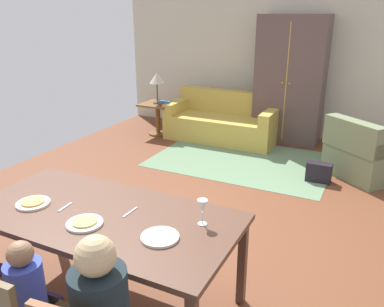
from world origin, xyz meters
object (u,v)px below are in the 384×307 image
dining_table (102,221)px  handbag (319,172)px  armchair (366,154)px  plate_near_child (85,223)px  wine_glass (202,207)px  plate_near_man (33,203)px  table_lamp (157,79)px  couch (223,122)px  book_upper (165,102)px  book_lower (166,104)px  side_table (158,114)px  armoire (290,81)px  plate_near_woman (160,237)px

dining_table → handbag: dining_table is taller
dining_table → armchair: armchair is taller
plate_near_child → wine_glass: wine_glass is taller
plate_near_man → table_lamp: 4.32m
wine_glass → couch: size_ratio=0.10×
dining_table → couch: size_ratio=1.06×
book_upper → handbag: 3.02m
book_lower → handbag: size_ratio=0.69×
book_upper → side_table: bearing=172.5°
plate_near_man → book_lower: 4.21m
armoire → wine_glass: bearing=-84.3°
handbag → plate_near_child: bearing=-108.6°
wine_glass → book_upper: (-2.48, 3.77, -0.27)m
plate_near_man → couch: 4.38m
side_table → book_upper: 0.30m
dining_table → wine_glass: 0.77m
plate_near_man → wine_glass: 1.31m
plate_near_child → armchair: armchair is taller
book_lower → dining_table: bearing=-66.3°
armoire → plate_near_man: bearing=-99.8°
armchair → book_lower: (-3.33, 0.40, 0.28)m
plate_near_woman → book_lower: size_ratio=1.14×
side_table → book_lower: (0.20, -0.05, 0.22)m
handbag → side_table: bearing=163.4°
plate_near_child → side_table: 4.59m
plate_near_woman → book_upper: 4.66m
plate_near_man → armoire: 4.83m
wine_glass → armchair: 3.51m
book_upper → plate_near_woman: bearing=-60.3°
wine_glass → table_lamp: bearing=124.9°
dining_table → plate_near_man: 0.57m
plate_near_man → wine_glass: bearing=13.3°
plate_near_man → armoire: size_ratio=0.12×
plate_near_child → side_table: bearing=114.9°
dining_table → plate_near_woman: plate_near_woman is taller
dining_table → plate_near_woman: bearing=-10.3°
dining_table → book_lower: size_ratio=9.08×
couch → book_lower: (-0.97, -0.31, 0.29)m
side_table → book_lower: book_lower is taller
couch → armoire: armoire is taller
plate_near_child → plate_near_woman: (0.55, 0.08, 0.00)m
plate_near_woman → armchair: 3.80m
armchair → plate_near_man: bearing=-120.6°
armoire → handbag: armoire is taller
dining_table → table_lamp: bearing=115.8°
plate_near_woman → table_lamp: table_lamp is taller
plate_near_woman → couch: 4.54m
plate_near_child → side_table: size_ratio=0.43×
armchair → dining_table: bearing=-114.5°
plate_near_man → couch: size_ratio=0.13×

